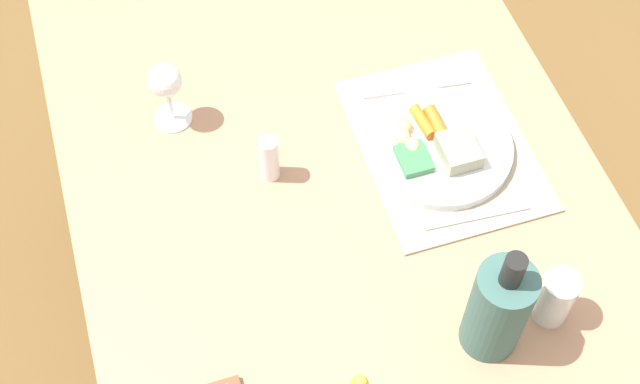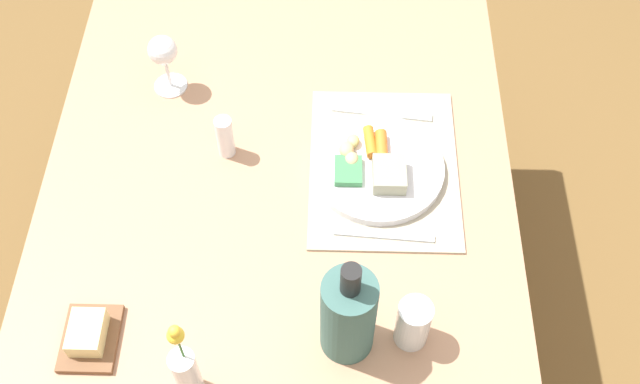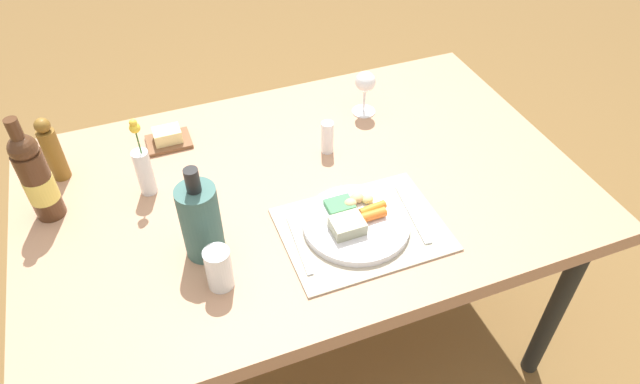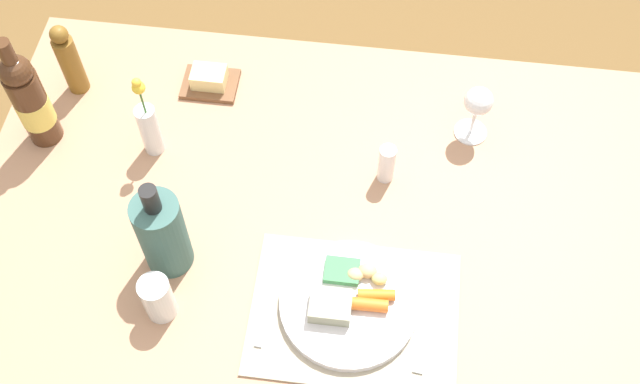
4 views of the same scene
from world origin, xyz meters
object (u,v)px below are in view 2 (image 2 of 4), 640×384
dining_table (278,215)px  wine_glass (163,53)px  dinner_plate (377,167)px  flower_vase (186,371)px  butter_dish (89,335)px  fork (384,235)px  knife (382,113)px  salt_shaker (225,137)px  cooler_bottle (348,315)px  water_tumbler (413,325)px

dining_table → wine_glass: wine_glass is taller
dinner_plate → flower_vase: flower_vase is taller
dining_table → butter_dish: 0.45m
fork → wine_glass: size_ratio=1.35×
knife → salt_shaker: size_ratio=2.14×
fork → knife: bearing=3.4°
dining_table → dinner_plate: (0.07, -0.20, 0.08)m
dining_table → cooler_bottle: 0.38m
fork → water_tumbler: (-0.21, -0.04, 0.04)m
salt_shaker → butter_dish: bearing=154.5°
butter_dish → cooler_bottle: (0.01, -0.46, 0.09)m
fork → cooler_bottle: size_ratio=0.75×
wine_glass → butter_dish: bearing=174.3°
dining_table → wine_glass: size_ratio=10.51×
butter_dish → water_tumbler: (0.02, -0.58, 0.03)m
dining_table → fork: fork is taller
salt_shaker → fork: bearing=-121.9°
dining_table → fork: size_ratio=7.77×
dining_table → knife: knife is taller
knife → water_tumbler: bearing=-168.9°
butter_dish → fork: bearing=-66.8°
flower_vase → wine_glass: (0.70, 0.13, 0.02)m
water_tumbler → flower_vase: bearing=105.6°
flower_vase → wine_glass: flower_vase is taller
fork → cooler_bottle: 0.25m
cooler_bottle → wine_glass: size_ratio=1.80×
water_tumbler → salt_shaker: size_ratio=1.10×
dining_table → fork: 0.24m
dining_table → knife: 0.32m
knife → wine_glass: (0.07, 0.47, 0.10)m
butter_dish → water_tumbler: water_tumbler is taller
knife → cooler_bottle: 0.54m
flower_vase → cooler_bottle: bearing=-70.0°
water_tumbler → fork: bearing=11.6°
fork → dining_table: bearing=71.8°
butter_dish → water_tumbler: size_ratio=1.16×
dinner_plate → cooler_bottle: bearing=170.8°
knife → flower_vase: size_ratio=0.90×
dinner_plate → water_tumbler: size_ratio=2.44×
fork → butter_dish: butter_dish is taller
butter_dish → wine_glass: wine_glass is taller
knife → flower_vase: flower_vase is taller
dining_table → flower_vase: 0.45m
cooler_bottle → wine_glass: cooler_bottle is taller
knife → dining_table: bearing=142.5°
water_tumbler → salt_shaker: water_tumbler is taller
wine_glass → fork: bearing=-129.3°
cooler_bottle → wine_glass: 0.72m
fork → flower_vase: (-0.31, 0.34, 0.07)m
flower_vase → dining_table: bearing=-16.9°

